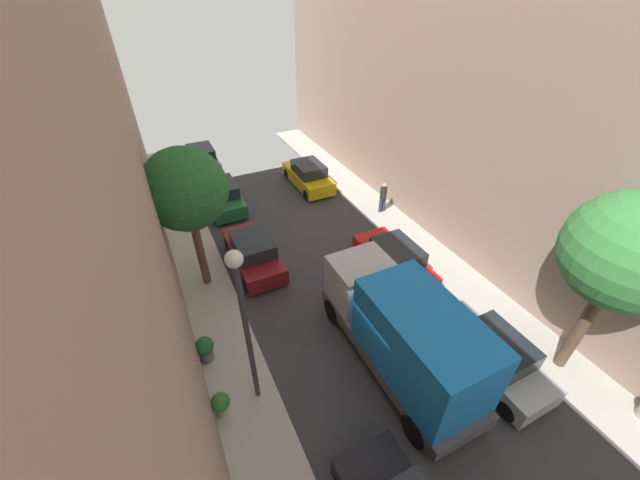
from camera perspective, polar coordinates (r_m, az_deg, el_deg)
name	(u,v)px	position (r m, az deg, el deg)	size (l,w,h in m)	color
ground	(387,354)	(13.74, 10.45, -17.05)	(32.00, 32.00, 0.00)	#38383D
sidewalk_left	(251,413)	(12.48, -10.76, -24.97)	(2.00, 44.00, 0.15)	#B7B2A8
sidewalk_right	(492,307)	(16.40, 25.16, -9.38)	(2.00, 44.00, 0.15)	#B7B2A8
parked_car_left_2	(253,253)	(16.70, -10.34, -1.93)	(1.78, 4.20, 1.57)	maroon
parked_car_left_3	(222,196)	(21.45, -15.00, 6.68)	(1.78, 4.20, 1.57)	#1E6638
parked_car_left_4	(202,159)	(26.44, -17.91, 11.93)	(1.78, 4.20, 1.57)	gray
parked_car_right_1	(491,354)	(13.85, 25.07, -15.78)	(1.78, 4.20, 1.57)	silver
parked_car_right_2	(394,260)	(16.36, 11.52, -3.05)	(1.78, 4.20, 1.57)	red
parked_car_right_3	(308,176)	(22.95, -1.84, 9.99)	(1.78, 4.20, 1.57)	gold
delivery_truck	(403,331)	(12.12, 12.84, -13.72)	(2.26, 6.60, 3.38)	#4C4C51
pedestrian	(383,196)	(20.23, 9.81, 6.70)	(0.40, 0.36, 1.72)	#2D334C
street_tree_1	(629,253)	(12.62, 40.21, -1.55)	(3.31, 3.31, 6.46)	brown
street_tree_2	(185,190)	(14.09, -20.27, 7.30)	(3.07, 3.07, 6.00)	brown
potted_plant_0	(221,403)	(12.17, -15.24, -23.36)	(0.57, 0.57, 0.84)	#B2A899
potted_plant_2	(205,348)	(13.37, -17.50, -15.79)	(0.63, 0.63, 0.99)	slate
lamp_post	(243,312)	(9.71, -11.85, -10.94)	(0.44, 0.44, 5.71)	#333338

